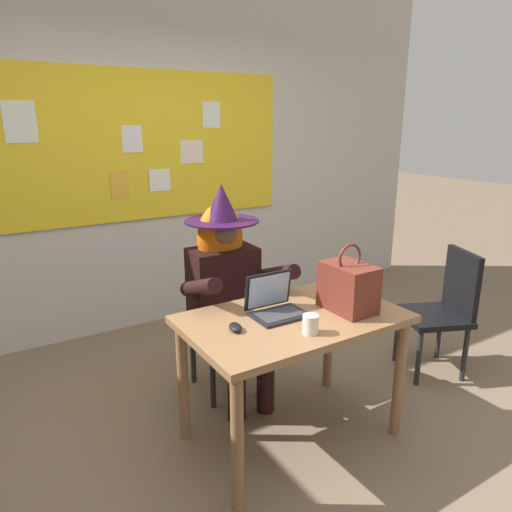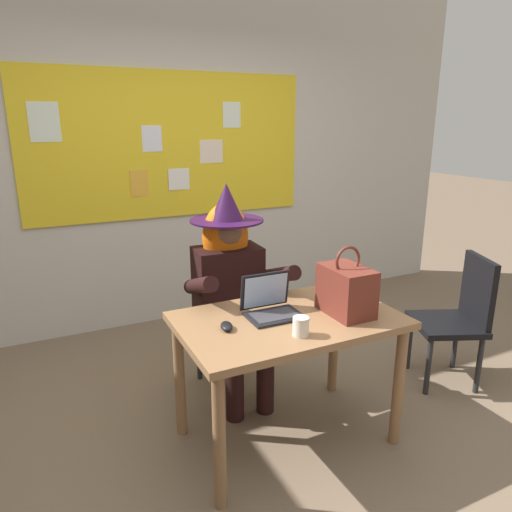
% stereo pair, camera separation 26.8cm
% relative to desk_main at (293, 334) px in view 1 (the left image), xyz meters
% --- Properties ---
extents(ground_plane, '(24.00, 24.00, 0.00)m').
position_rel_desk_main_xyz_m(ground_plane, '(-0.04, -0.02, -0.64)').
color(ground_plane, '#75604C').
extents(wall_back_bulletin, '(6.01, 2.18, 3.00)m').
position_rel_desk_main_xyz_m(wall_back_bulletin, '(-0.04, 2.00, 0.87)').
color(wall_back_bulletin, beige).
rests_on(wall_back_bulletin, ground).
extents(desk_main, '(1.17, 0.73, 0.74)m').
position_rel_desk_main_xyz_m(desk_main, '(0.00, 0.00, 0.00)').
color(desk_main, '#8E6642').
rests_on(desk_main, ground).
extents(chair_at_desk, '(0.45, 0.45, 0.91)m').
position_rel_desk_main_xyz_m(chair_at_desk, '(-0.07, 0.72, -0.13)').
color(chair_at_desk, black).
rests_on(chair_at_desk, ground).
extents(person_costumed, '(0.61, 0.71, 1.38)m').
position_rel_desk_main_xyz_m(person_costumed, '(-0.08, 0.60, 0.15)').
color(person_costumed, black).
rests_on(person_costumed, ground).
extents(laptop, '(0.29, 0.24, 0.22)m').
position_rel_desk_main_xyz_m(laptop, '(-0.07, 0.08, 0.15)').
color(laptop, black).
rests_on(laptop, desk_main).
extents(computer_mouse, '(0.08, 0.12, 0.03)m').
position_rel_desk_main_xyz_m(computer_mouse, '(-0.36, 0.00, 0.12)').
color(computer_mouse, black).
rests_on(computer_mouse, desk_main).
extents(handbag, '(0.20, 0.30, 0.38)m').
position_rel_desk_main_xyz_m(handbag, '(0.30, -0.09, 0.24)').
color(handbag, maroon).
rests_on(handbag, desk_main).
extents(coffee_mug, '(0.08, 0.08, 0.09)m').
position_rel_desk_main_xyz_m(coffee_mug, '(-0.06, -0.22, 0.15)').
color(coffee_mug, silver).
rests_on(coffee_mug, desk_main).
extents(chair_extra_corner, '(0.55, 0.55, 0.89)m').
position_rel_desk_main_xyz_m(chair_extra_corner, '(1.35, 0.04, -0.14)').
color(chair_extra_corner, black).
rests_on(chair_extra_corner, ground).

